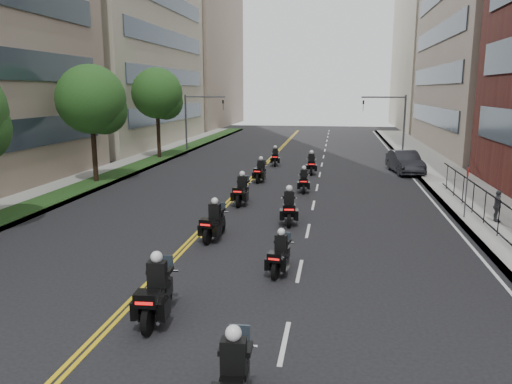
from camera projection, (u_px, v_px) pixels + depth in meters
sidewalk_right at (463, 191)px, 30.15m from camera, size 4.00×90.00×0.15m
sidewalk_left at (92, 180)px, 33.88m from camera, size 4.00×90.00×0.15m
grass_strip at (103, 179)px, 33.74m from camera, size 2.00×90.00×0.04m
building_right_far at (451, 44)px, 77.33m from camera, size 15.00×28.00×26.00m
building_left_far at (181, 48)px, 84.09m from camera, size 16.00×28.00×26.00m
street_trees at (46, 108)px, 26.53m from camera, size 4.40×38.40×7.98m
traffic_signal_right at (394, 116)px, 46.25m from camera, size 4.09×0.20×5.60m
traffic_signal_left at (195, 114)px, 49.21m from camera, size 4.09×0.20×5.60m
motorcycle_1 at (233, 384)px, 9.25m from camera, size 0.60×2.46×1.82m
motorcycle_2 at (156, 294)px, 13.25m from camera, size 0.66×2.56×1.89m
motorcycle_3 at (280, 256)px, 16.73m from camera, size 0.63×2.07×1.53m
motorcycle_4 at (214, 223)px, 20.50m from camera, size 0.68×2.35×1.74m
motorcycle_5 at (289, 209)px, 22.96m from camera, size 0.68×2.40×1.77m
motorcycle_6 at (242, 191)px, 26.76m from camera, size 0.57×2.45×1.81m
motorcycle_7 at (304, 182)px, 30.08m from camera, size 0.53×2.15×1.59m
motorcycle_8 at (260, 172)px, 33.40m from camera, size 0.62×2.31×1.70m
motorcycle_9 at (311, 165)px, 36.49m from camera, size 0.58×2.35×1.73m
motorcycle_10 at (275, 158)px, 40.60m from camera, size 0.62×2.20×1.63m
parked_sedan at (405, 162)px, 36.87m from camera, size 2.45×5.19×1.64m
pedestrian_c at (497, 206)px, 22.65m from camera, size 0.41×0.88×1.47m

